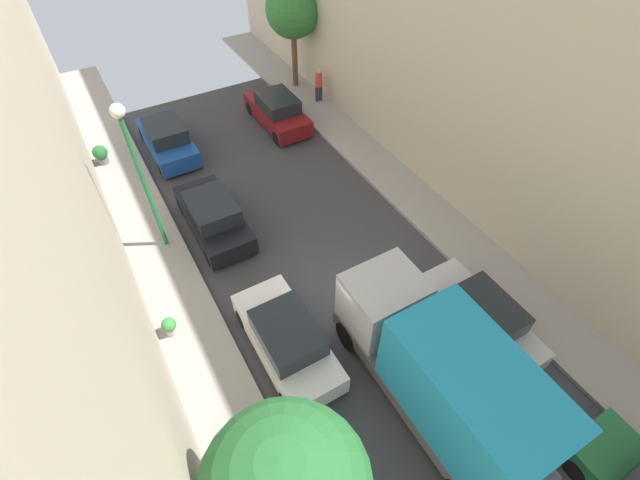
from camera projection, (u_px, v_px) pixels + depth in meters
The scene contains 14 objects.
ground at pixel (354, 304), 14.76m from camera, with size 32.00×32.00×0.00m, color #38383D.
sidewalk_left at pixel (211, 373), 12.98m from camera, with size 2.00×44.00×0.15m, color gray.
sidewalk_right at pixel (467, 247), 16.42m from camera, with size 2.00×44.00×0.15m, color gray.
parked_car_left_2 at pixel (287, 339), 13.03m from camera, with size 1.78×4.20×1.57m.
parked_car_left_3 at pixel (213, 216), 16.62m from camera, with size 1.78×4.20×1.57m.
parked_car_left_4 at pixel (167, 139), 20.10m from camera, with size 1.78×4.20×1.57m.
parked_car_right_1 at pixel (479, 318), 13.53m from camera, with size 1.78×4.20×1.57m.
parked_car_right_2 at pixel (277, 111), 21.75m from camera, with size 1.78×4.20×1.57m.
delivery_truck at pixel (443, 375), 11.12m from camera, with size 2.26×6.60×3.38m.
pedestrian at pixel (319, 84), 22.91m from camera, with size 0.40×0.36×1.72m.
street_tree_1 at pixel (293, 10), 21.90m from camera, with size 2.72×2.72×5.31m.
potted_plant_0 at pixel (101, 154), 19.49m from camera, with size 0.62×0.62×0.86m.
potted_plant_4 at pixel (169, 326), 13.55m from camera, with size 0.45×0.45×0.69m.
lamp_post at pixel (136, 161), 13.75m from camera, with size 0.44×0.44×5.69m.
Camera 1 is at (-5.27, -6.84, 12.21)m, focal length 24.90 mm.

